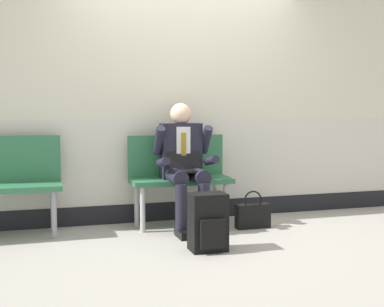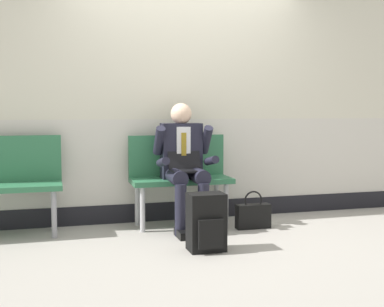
# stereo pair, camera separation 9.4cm
# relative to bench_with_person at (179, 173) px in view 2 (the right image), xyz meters

# --- Properties ---
(ground_plane) EXTENTS (18.00, 18.00, 0.00)m
(ground_plane) POSITION_rel_bench_with_person_xyz_m (0.11, -0.47, -0.53)
(ground_plane) COLOR #9E9991
(station_wall) EXTENTS (6.60, 0.14, 2.99)m
(station_wall) POSITION_rel_bench_with_person_xyz_m (0.11, 0.28, 0.95)
(station_wall) COLOR beige
(station_wall) RESTS_ON ground
(bench_with_person) EXTENTS (1.01, 0.42, 0.91)m
(bench_with_person) POSITION_rel_bench_with_person_xyz_m (0.00, 0.00, 0.00)
(bench_with_person) COLOR #2D6B47
(bench_with_person) RESTS_ON ground
(bench_empty) EXTENTS (1.09, 0.42, 0.93)m
(bench_empty) POSITION_rel_bench_with_person_xyz_m (-1.70, 0.00, 0.01)
(bench_empty) COLOR #2D6B47
(bench_empty) RESTS_ON ground
(person_seated) EXTENTS (0.57, 0.70, 1.24)m
(person_seated) POSITION_rel_bench_with_person_xyz_m (0.00, -0.20, 0.13)
(person_seated) COLOR #1E1E2D
(person_seated) RESTS_ON ground
(backpack) EXTENTS (0.30, 0.25, 0.48)m
(backpack) POSITION_rel_bench_with_person_xyz_m (-0.03, -1.00, -0.30)
(backpack) COLOR black
(backpack) RESTS_ON ground
(handbag) EXTENTS (0.34, 0.11, 0.37)m
(handbag) POSITION_rel_bench_with_person_xyz_m (0.66, -0.37, -0.40)
(handbag) COLOR black
(handbag) RESTS_ON ground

